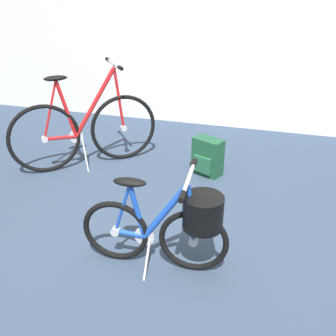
# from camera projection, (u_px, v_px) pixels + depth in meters

# --- Properties ---
(ground_plane) EXTENTS (7.54, 7.54, 0.00)m
(ground_plane) POSITION_uv_depth(u_px,v_px,m) (157.00, 250.00, 2.83)
(ground_plane) COLOR #2D3D51
(back_wall) EXTENTS (7.54, 0.10, 2.68)m
(back_wall) POSITION_uv_depth(u_px,v_px,m) (226.00, 19.00, 4.62)
(back_wall) COLOR silver
(back_wall) RESTS_ON ground_plane
(folding_bike_foreground) EXTENTS (1.01, 0.53, 0.72)m
(folding_bike_foreground) POSITION_uv_depth(u_px,v_px,m) (173.00, 223.00, 2.52)
(folding_bike_foreground) COLOR black
(folding_bike_foreground) RESTS_ON ground_plane
(display_bike_left) EXTENTS (1.20, 0.99, 1.05)m
(display_bike_left) POSITION_uv_depth(u_px,v_px,m) (85.00, 130.00, 3.94)
(display_bike_left) COLOR black
(display_bike_left) RESTS_ON ground_plane
(backpack_on_floor) EXTENTS (0.33, 0.27, 0.38)m
(backpack_on_floor) POSITION_uv_depth(u_px,v_px,m) (207.00, 157.00, 3.84)
(backpack_on_floor) COLOR #19472D
(backpack_on_floor) RESTS_ON ground_plane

